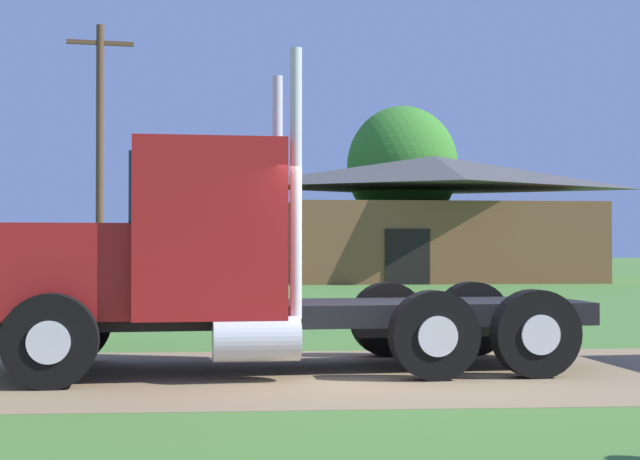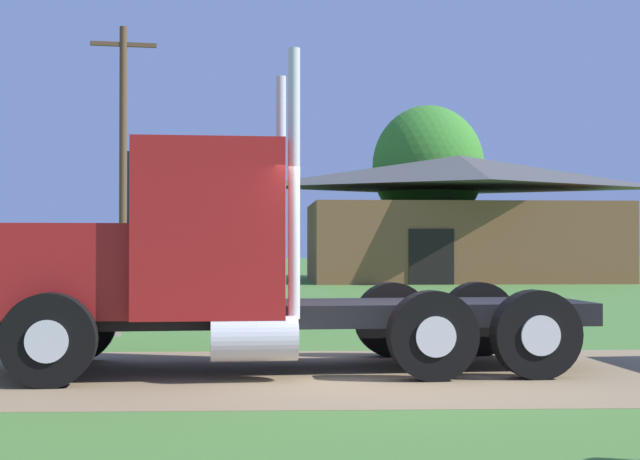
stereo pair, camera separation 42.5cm
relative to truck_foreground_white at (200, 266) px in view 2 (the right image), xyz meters
name	(u,v)px [view 2 (the right image)]	position (x,y,z in m)	size (l,w,h in m)	color
ground_plane	(378,374)	(2.21, -0.37, -1.32)	(200.00, 200.00, 0.00)	#477630
dirt_track	(378,374)	(2.21, -0.37, -1.32)	(120.00, 5.07, 0.01)	#8B7452
truck_foreground_white	(200,266)	(0.00, 0.00, 0.00)	(7.94, 3.27, 3.90)	black
visitor_far_side	(112,280)	(-1.93, 4.65, -0.36)	(0.47, 0.52, 1.77)	#B22D33
shed_building	(460,220)	(8.65, 29.38, 1.33)	(13.79, 8.33, 5.47)	brown
utility_pole_near	(123,151)	(-4.39, 20.33, 3.40)	(2.19, 0.48, 8.93)	brown
tree_right	(428,167)	(7.78, 32.79, 3.92)	(5.24, 5.24, 8.14)	#513823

